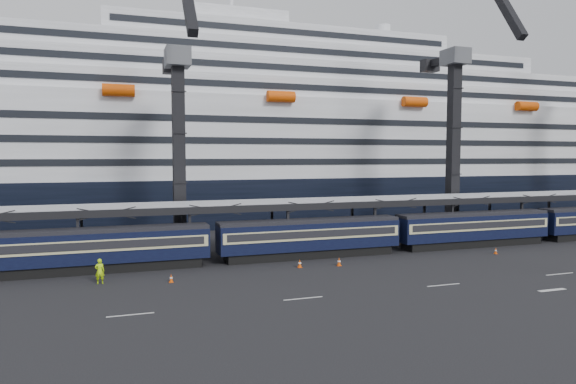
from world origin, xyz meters
TOP-DOWN VIEW (x-y plane):
  - ground at (0.00, 0.00)m, footprint 260.00×260.00m
  - lane_markings at (8.15, -5.23)m, footprint 111.00×4.27m
  - train at (-4.65, 10.00)m, footprint 133.05×3.00m
  - canopy at (0.00, 14.00)m, footprint 130.00×6.25m
  - cruise_ship at (-1.08, 45.99)m, footprint 214.09×28.84m
  - crane_dark_near at (-20.00, 18.59)m, footprint 4.50×17.75m
  - crane_dark_mid at (15.00, 17.59)m, footprint 4.50×18.24m
  - worker at (-28.08, 5.35)m, footprint 0.76×0.50m
  - traffic_cone_b at (-22.57, 3.97)m, footprint 0.35×0.35m
  - traffic_cone_c at (-6.90, 5.35)m, footprint 0.41×0.41m
  - traffic_cone_d at (-10.67, 5.84)m, footprint 0.40×0.40m
  - traffic_cone_e at (11.26, 5.42)m, footprint 0.34×0.34m

SIDE VIEW (x-z plane):
  - ground at x=0.00m, z-range 0.00..0.00m
  - lane_markings at x=8.15m, z-range 0.00..0.02m
  - traffic_cone_e at x=11.26m, z-range 0.00..0.67m
  - traffic_cone_b at x=-22.57m, z-range 0.00..0.70m
  - traffic_cone_d at x=-10.67m, z-range -0.01..0.78m
  - traffic_cone_c at x=-6.90m, z-range -0.01..0.81m
  - worker at x=-28.08m, z-range 0.00..2.06m
  - train at x=-4.65m, z-range 0.18..4.23m
  - canopy at x=0.00m, z-range 2.49..8.01m
  - crane_dark_near at x=-20.00m, z-range -5.61..29.47m
  - cruise_ship at x=-1.08m, z-range -4.66..29.34m
  - crane_dark_mid at x=15.00m, z-range -6.46..33.18m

